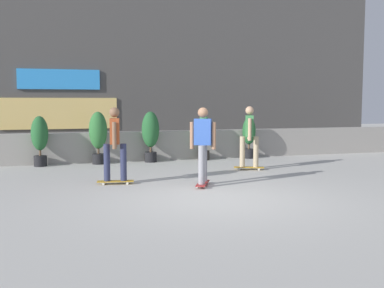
% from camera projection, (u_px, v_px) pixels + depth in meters
% --- Properties ---
extents(ground_plane, '(48.00, 48.00, 0.00)m').
position_uv_depth(ground_plane, '(215.00, 198.00, 8.72)').
color(ground_plane, '#B2AFA8').
extents(planter_wall, '(18.00, 0.40, 0.90)m').
position_uv_depth(planter_wall, '(150.00, 146.00, 14.39)').
color(planter_wall, gray).
rests_on(planter_wall, ground).
extents(building_backdrop, '(20.00, 2.08, 6.50)m').
position_uv_depth(building_backdrop, '(128.00, 65.00, 17.94)').
color(building_backdrop, '#4C4947').
rests_on(building_backdrop, ground).
extents(potted_plant_0, '(0.47, 0.47, 1.42)m').
position_uv_depth(potted_plant_0, '(40.00, 138.00, 12.99)').
color(potted_plant_0, black).
rests_on(potted_plant_0, ground).
extents(potted_plant_1, '(0.53, 0.53, 1.53)m').
position_uv_depth(potted_plant_1, '(98.00, 134.00, 13.45)').
color(potted_plant_1, black).
rests_on(potted_plant_1, ground).
extents(potted_plant_2, '(0.52, 0.52, 1.52)m').
position_uv_depth(potted_plant_2, '(151.00, 133.00, 13.90)').
color(potted_plant_2, black).
rests_on(potted_plant_2, ground).
extents(potted_plant_3, '(0.46, 0.46, 1.40)m').
position_uv_depth(potted_plant_3, '(204.00, 134.00, 14.40)').
color(potted_plant_3, '#2D2823').
rests_on(potted_plant_3, ground).
extents(potted_plant_4, '(0.42, 0.42, 1.31)m').
position_uv_depth(potted_plant_4, '(249.00, 135.00, 14.86)').
color(potted_plant_4, black).
rests_on(potted_plant_4, ground).
extents(skater_far_left, '(0.54, 0.81, 1.70)m').
position_uv_depth(skater_far_left, '(203.00, 143.00, 9.90)').
color(skater_far_left, maroon).
rests_on(skater_far_left, ground).
extents(skater_foreground, '(0.82, 0.53, 1.70)m').
position_uv_depth(skater_foreground, '(249.00, 135.00, 12.30)').
color(skater_foreground, '#BF8C26').
rests_on(skater_foreground, ground).
extents(skater_mid_plaza, '(0.82, 0.55, 1.70)m').
position_uv_depth(skater_mid_plaza, '(115.00, 142.00, 10.14)').
color(skater_mid_plaza, '#BF8C26').
rests_on(skater_mid_plaza, ground).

